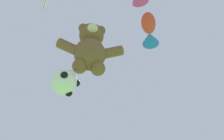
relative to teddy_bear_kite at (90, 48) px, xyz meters
The scene contains 3 objects.
teddy_bear_kite is the anchor object (origin of this frame).
soccer_ball_kite 1.77m from the teddy_bear_kite, 166.14° to the left, with size 0.96×0.96×0.89m.
fish_kite_crimson 2.98m from the teddy_bear_kite, ahead, with size 1.22×1.80×0.75m.
Camera 1 is at (-1.50, -2.19, 1.73)m, focal length 40.00 mm.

